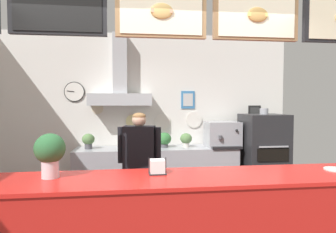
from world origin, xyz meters
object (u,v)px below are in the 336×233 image
at_px(potted_thyme, 88,140).
at_px(potted_rosemary, 186,139).
at_px(condiment_plate, 335,169).
at_px(basil_vase, 50,153).
at_px(pizza_oven, 263,158).
at_px(napkin_holder, 157,167).
at_px(potted_oregano, 164,139).
at_px(espresso_machine, 222,134).
at_px(shop_worker, 139,170).
at_px(potted_basil, 131,141).

distance_m(potted_thyme, potted_rosemary, 1.62).
bearing_deg(condiment_plate, basil_vase, 179.13).
height_order(pizza_oven, potted_thyme, pizza_oven).
bearing_deg(napkin_holder, basil_vase, -178.04).
bearing_deg(potted_oregano, espresso_machine, -2.15).
relative_size(pizza_oven, condiment_plate, 8.30).
bearing_deg(basil_vase, condiment_plate, -0.87).
relative_size(potted_rosemary, basil_vase, 0.68).
height_order(shop_worker, basil_vase, shop_worker).
distance_m(pizza_oven, shop_worker, 2.37).
relative_size(espresso_machine, basil_vase, 1.59).
xyz_separation_m(shop_worker, potted_rosemary, (0.83, 1.24, 0.22)).
distance_m(pizza_oven, potted_basil, 2.25).
bearing_deg(napkin_holder, potted_thyme, 110.15).
height_order(pizza_oven, potted_basil, pizza_oven).
relative_size(potted_rosemary, condiment_plate, 1.26).
height_order(napkin_holder, basil_vase, basil_vase).
bearing_deg(napkin_holder, pizza_oven, 48.67).
relative_size(espresso_machine, potted_thyme, 2.23).
bearing_deg(basil_vase, shop_worker, 59.58).
bearing_deg(potted_thyme, shop_worker, -57.77).
bearing_deg(pizza_oven, potted_rosemary, 171.88).
bearing_deg(pizza_oven, napkin_holder, -131.33).
bearing_deg(potted_oregano, potted_basil, -178.94).
bearing_deg(shop_worker, napkin_holder, 106.57).
relative_size(potted_oregano, basil_vase, 0.72).
relative_size(potted_thyme, napkin_holder, 1.68).
xyz_separation_m(pizza_oven, espresso_machine, (-0.66, 0.17, 0.39)).
bearing_deg(shop_worker, pizza_oven, -142.45).
bearing_deg(potted_basil, pizza_oven, -5.16).
bearing_deg(shop_worker, espresso_machine, -128.78).
distance_m(potted_thyme, napkin_holder, 2.65).
xyz_separation_m(pizza_oven, potted_basil, (-2.22, 0.20, 0.30)).
bearing_deg(potted_thyme, espresso_machine, -0.86).
bearing_deg(pizza_oven, espresso_machine, 165.40).
relative_size(pizza_oven, basil_vase, 4.50).
xyz_separation_m(potted_rosemary, condiment_plate, (0.86, -2.53, 0.04)).
distance_m(potted_thyme, basil_vase, 2.53).
bearing_deg(espresso_machine, pizza_oven, -14.60).
relative_size(potted_thyme, basil_vase, 0.71).
bearing_deg(pizza_oven, basil_vase, -141.07).
height_order(espresso_machine, potted_oregano, espresso_machine).
relative_size(potted_oregano, napkin_holder, 1.70).
xyz_separation_m(pizza_oven, potted_oregano, (-1.66, 0.21, 0.32)).
distance_m(espresso_machine, potted_thyme, 2.25).
relative_size(pizza_oven, potted_oregano, 6.23).
bearing_deg(napkin_holder, potted_rosemary, 73.96).
height_order(potted_rosemary, potted_basil, potted_rosemary).
xyz_separation_m(potted_rosemary, potted_basil, (-0.92, 0.02, -0.02)).
height_order(potted_oregano, potted_basil, potted_oregano).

